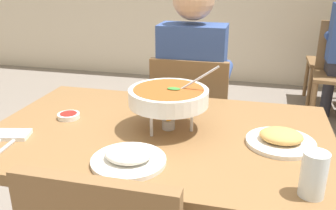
{
  "coord_description": "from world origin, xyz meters",
  "views": [
    {
      "loc": [
        0.34,
        -1.22,
        1.35
      ],
      "look_at": [
        0.0,
        0.15,
        0.82
      ],
      "focal_mm": 39.04,
      "sensor_mm": 36.0,
      "label": 1
    }
  ],
  "objects": [
    {
      "name": "napkin_folded",
      "position": [
        -0.51,
        -0.18,
        0.78
      ],
      "size": [
        0.13,
        0.1,
        0.02
      ],
      "primitive_type": "cube",
      "rotation": [
        0.0,
        0.0,
        0.23
      ],
      "color": "white",
      "rests_on": "dining_table_main"
    },
    {
      "name": "dining_table_main",
      "position": [
        0.0,
        0.0,
        0.65
      ],
      "size": [
        1.29,
        0.84,
        0.77
      ],
      "color": "brown",
      "rests_on": "ground_plane"
    },
    {
      "name": "diner_main",
      "position": [
        0.0,
        0.74,
        0.75
      ],
      "size": [
        0.4,
        0.45,
        1.31
      ],
      "color": "#2D2D38",
      "rests_on": "ground_plane"
    },
    {
      "name": "appetizer_plate",
      "position": [
        0.45,
        -0.01,
        0.79
      ],
      "size": [
        0.24,
        0.24,
        0.06
      ],
      "color": "white",
      "rests_on": "dining_table_main"
    },
    {
      "name": "rice_plate",
      "position": [
        -0.03,
        -0.26,
        0.79
      ],
      "size": [
        0.24,
        0.24,
        0.06
      ],
      "color": "white",
      "rests_on": "dining_table_main"
    },
    {
      "name": "chair_diner_main",
      "position": [
        -0.0,
        0.7,
        0.51
      ],
      "size": [
        0.44,
        0.44,
        0.9
      ],
      "color": "brown",
      "rests_on": "ground_plane"
    },
    {
      "name": "curry_bowl",
      "position": [
        0.03,
        0.03,
        0.9
      ],
      "size": [
        0.33,
        0.3,
        0.26
      ],
      "color": "silver",
      "rests_on": "dining_table_main"
    },
    {
      "name": "drink_glass",
      "position": [
        0.51,
        -0.3,
        0.83
      ],
      "size": [
        0.07,
        0.07,
        0.13
      ],
      "color": "silver",
      "rests_on": "dining_table_main"
    },
    {
      "name": "spoon_utensil",
      "position": [
        -0.48,
        -0.23,
        0.77
      ],
      "size": [
        0.03,
        0.17,
        0.01
      ],
      "primitive_type": "cube",
      "rotation": [
        0.0,
        0.0,
        0.09
      ],
      "color": "silver",
      "rests_on": "dining_table_main"
    },
    {
      "name": "sauce_dish",
      "position": [
        -0.39,
        0.03,
        0.78
      ],
      "size": [
        0.09,
        0.09,
        0.02
      ],
      "color": "white",
      "rests_on": "dining_table_main"
    }
  ]
}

